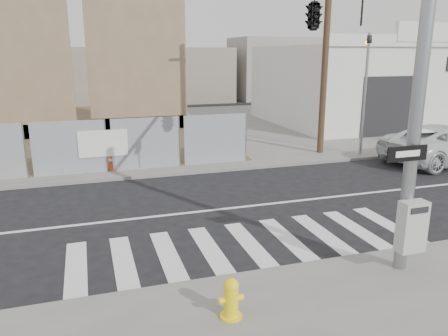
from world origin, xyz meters
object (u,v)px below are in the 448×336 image
object	(u,v)px
auto_shop	(366,84)
traffic_cone_d	(111,162)
suv	(446,144)
fire_hydrant	(231,298)
signal_pole	(342,40)

from	to	relation	value
auto_shop	traffic_cone_d	xyz separation A→B (m)	(-16.73, -7.81, -2.11)
auto_shop	suv	world-z (taller)	auto_shop
fire_hydrant	traffic_cone_d	size ratio (longest dim) A/B	1.16
suv	fire_hydrant	bearing A→B (deg)	116.11
suv	traffic_cone_d	size ratio (longest dim) A/B	9.24
fire_hydrant	signal_pole	bearing A→B (deg)	35.44
fire_hydrant	traffic_cone_d	world-z (taller)	fire_hydrant
auto_shop	suv	size ratio (longest dim) A/B	2.09
traffic_cone_d	fire_hydrant	bearing A→B (deg)	-83.09
signal_pole	suv	world-z (taller)	signal_pole
suv	traffic_cone_d	bearing A→B (deg)	72.28
auto_shop	fire_hydrant	world-z (taller)	auto_shop
signal_pole	auto_shop	distance (m)	19.04
auto_shop	suv	bearing A→B (deg)	-107.09
suv	auto_shop	bearing A→B (deg)	-24.30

